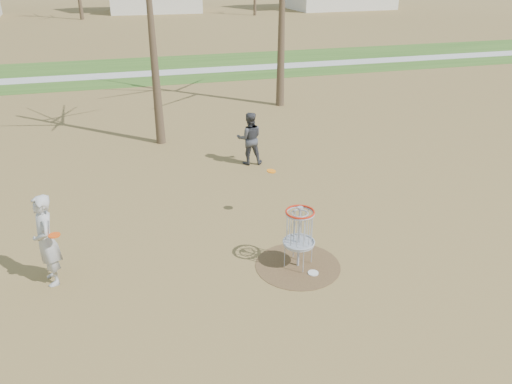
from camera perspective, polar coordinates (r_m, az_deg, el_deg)
ground at (r=10.68m, az=4.80°, el=-8.38°), size 160.00×160.00×0.00m
green_band at (r=30.04m, az=-9.34°, el=13.75°), size 160.00×8.00×0.01m
footpath at (r=29.07m, az=-9.09°, el=13.40°), size 160.00×1.50×0.01m
dirt_circle at (r=10.67m, az=4.80°, el=-8.36°), size 1.80×1.80×0.01m
player_standing at (r=10.49m, az=-22.87°, el=-5.14°), size 0.61×0.78×1.89m
player_throwing at (r=15.44m, az=-0.74°, el=6.15°), size 0.89×0.74×1.65m
disc_grounded at (r=10.45m, az=6.54°, el=-9.17°), size 0.22×0.22×0.02m
discs_in_play at (r=10.79m, az=-8.56°, el=-0.65°), size 4.99×1.91×0.11m
disc_golf_basket at (r=10.20m, az=4.98°, el=-4.11°), size 0.64×0.64×1.35m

